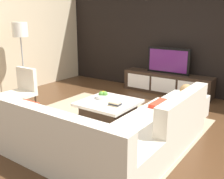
# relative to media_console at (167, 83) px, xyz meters

# --- Properties ---
(ground_plane) EXTENTS (14.00, 14.00, 0.00)m
(ground_plane) POSITION_rel_media_console_xyz_m (-0.00, -2.40, -0.25)
(ground_plane) COLOR #4C301C
(feature_wall_back) EXTENTS (6.40, 0.12, 2.80)m
(feature_wall_back) POSITION_rel_media_console_xyz_m (-0.00, 0.30, 1.15)
(feature_wall_back) COLOR black
(feature_wall_back) RESTS_ON ground
(side_wall_left) EXTENTS (0.12, 5.20, 2.80)m
(side_wall_left) POSITION_rel_media_console_xyz_m (-3.20, -2.20, 1.15)
(side_wall_left) COLOR beige
(side_wall_left) RESTS_ON ground
(area_rug) EXTENTS (3.15, 2.50, 0.01)m
(area_rug) POSITION_rel_media_console_xyz_m (-0.10, -2.40, -0.24)
(area_rug) COLOR tan
(area_rug) RESTS_ON ground
(media_console) EXTENTS (2.19, 0.46, 0.50)m
(media_console) POSITION_rel_media_console_xyz_m (0.00, 0.00, 0.00)
(media_console) COLOR #332319
(media_console) RESTS_ON ground
(television) EXTENTS (1.06, 0.06, 0.62)m
(television) POSITION_rel_media_console_xyz_m (-0.00, 0.00, 0.56)
(television) COLOR black
(television) RESTS_ON media_console
(sectional_couch) EXTENTS (2.46, 2.38, 0.82)m
(sectional_couch) POSITION_rel_media_console_xyz_m (0.52, -3.26, 0.04)
(sectional_couch) COLOR beige
(sectional_couch) RESTS_ON ground
(coffee_table) EXTENTS (0.94, 0.94, 0.38)m
(coffee_table) POSITION_rel_media_console_xyz_m (-0.10, -2.30, -0.05)
(coffee_table) COLOR #332319
(coffee_table) RESTS_ON ground
(accent_chair_near) EXTENTS (0.52, 0.51, 0.87)m
(accent_chair_near) POSITION_rel_media_console_xyz_m (-1.78, -2.85, 0.24)
(accent_chair_near) COLOR #332319
(accent_chair_near) RESTS_ON ground
(floor_lamp) EXTENTS (0.34, 0.34, 1.71)m
(floor_lamp) POSITION_rel_media_console_xyz_m (-2.63, -2.17, 1.21)
(floor_lamp) COLOR #A5A5AA
(floor_lamp) RESTS_ON ground
(ottoman) EXTENTS (0.70, 0.70, 0.40)m
(ottoman) POSITION_rel_media_console_xyz_m (0.94, -1.28, -0.05)
(ottoman) COLOR beige
(ottoman) RESTS_ON ground
(fruit_bowl) EXTENTS (0.28, 0.28, 0.14)m
(fruit_bowl) POSITION_rel_media_console_xyz_m (-0.28, -2.20, 0.18)
(fruit_bowl) COLOR silver
(fruit_bowl) RESTS_ON coffee_table
(decorative_ball) EXTENTS (0.24, 0.24, 0.24)m
(decorative_ball) POSITION_rel_media_console_xyz_m (0.94, -1.28, 0.27)
(decorative_ball) COLOR #AD8451
(decorative_ball) RESTS_ON ottoman
(book_stack) EXTENTS (0.20, 0.15, 0.07)m
(book_stack) POSITION_rel_media_console_xyz_m (0.12, -2.42, 0.16)
(book_stack) COLOR #CCB78C
(book_stack) RESTS_ON coffee_table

